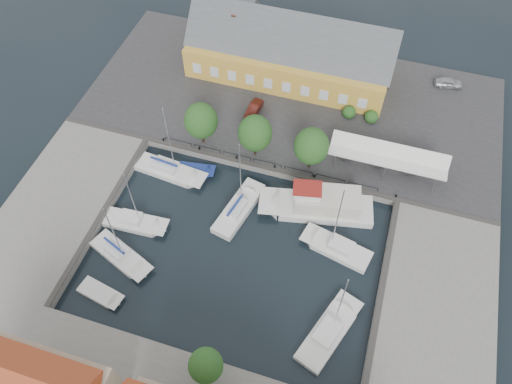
% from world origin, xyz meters
% --- Properties ---
extents(ground, '(140.00, 140.00, 0.00)m').
position_xyz_m(ground, '(0.00, 0.00, 0.00)').
color(ground, black).
rests_on(ground, ground).
extents(north_quay, '(56.00, 26.00, 1.00)m').
position_xyz_m(north_quay, '(0.00, 23.00, 0.50)').
color(north_quay, '#2D2D30').
rests_on(north_quay, ground).
extents(west_quay, '(12.00, 24.00, 1.00)m').
position_xyz_m(west_quay, '(-22.00, -2.00, 0.50)').
color(west_quay, slate).
rests_on(west_quay, ground).
extents(east_quay, '(12.00, 24.00, 1.00)m').
position_xyz_m(east_quay, '(22.00, -2.00, 0.50)').
color(east_quay, slate).
rests_on(east_quay, ground).
extents(quay_edge_fittings, '(56.00, 24.72, 0.40)m').
position_xyz_m(quay_edge_fittings, '(0.02, 4.75, 1.06)').
color(quay_edge_fittings, '#383533').
rests_on(quay_edge_fittings, north_quay).
extents(warehouse, '(28.56, 14.00, 9.55)m').
position_xyz_m(warehouse, '(-2.60, 28.36, 4.43)').
color(warehouse, gold).
rests_on(warehouse, north_quay).
extents(tent_canopy, '(14.00, 4.00, 2.83)m').
position_xyz_m(tent_canopy, '(14.00, 14.50, 3.68)').
color(tent_canopy, white).
rests_on(tent_canopy, north_quay).
extents(quay_trees, '(18.20, 4.20, 6.30)m').
position_xyz_m(quay_trees, '(-2.00, 12.00, 4.88)').
color(quay_trees, black).
rests_on(quay_trees, north_quay).
extents(car_silver, '(4.07, 2.21, 1.32)m').
position_xyz_m(car_silver, '(20.29, 32.18, 1.66)').
color(car_silver, '#B6B8BF').
rests_on(car_silver, north_quay).
extents(car_red, '(1.77, 4.00, 1.28)m').
position_xyz_m(car_red, '(-4.37, 18.96, 1.64)').
color(car_red, '#541913').
rests_on(car_red, north_quay).
extents(center_sailboat, '(4.30, 8.87, 11.89)m').
position_xyz_m(center_sailboat, '(-1.49, 3.55, 0.36)').
color(center_sailboat, white).
rests_on(center_sailboat, ground).
extents(trawler, '(14.00, 6.60, 5.00)m').
position_xyz_m(trawler, '(7.74, 6.77, 1.02)').
color(trawler, white).
rests_on(trawler, ground).
extents(east_boat_a, '(8.44, 4.42, 11.53)m').
position_xyz_m(east_boat_a, '(10.86, 2.04, 0.26)').
color(east_boat_a, white).
rests_on(east_boat_a, ground).
extents(east_boat_c, '(5.65, 9.33, 11.44)m').
position_xyz_m(east_boat_c, '(11.95, -7.80, 0.26)').
color(east_boat_c, white).
rests_on(east_boat_c, ground).
extents(west_boat_a, '(9.52, 3.53, 12.23)m').
position_xyz_m(west_boat_a, '(-11.59, 6.67, 0.27)').
color(west_boat_a, white).
rests_on(west_boat_a, ground).
extents(west_boat_c, '(7.74, 2.85, 10.38)m').
position_xyz_m(west_boat_c, '(-12.42, -1.62, 0.26)').
color(west_boat_c, white).
rests_on(west_boat_c, ground).
extents(west_boat_d, '(8.30, 5.18, 10.86)m').
position_xyz_m(west_boat_d, '(-12.08, -6.02, 0.27)').
color(west_boat_d, white).
rests_on(west_boat_d, ground).
extents(launch_sw, '(5.34, 2.83, 0.98)m').
position_xyz_m(launch_sw, '(-12.10, -10.77, 0.09)').
color(launch_sw, white).
rests_on(launch_sw, ground).
extents(launch_nw, '(5.00, 2.58, 0.88)m').
position_xyz_m(launch_nw, '(-8.59, 7.86, 0.09)').
color(launch_nw, navy).
rests_on(launch_nw, ground).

